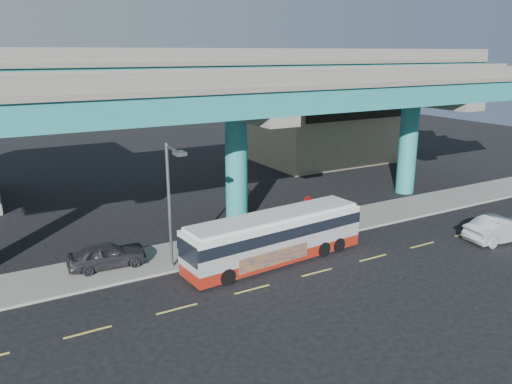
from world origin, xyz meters
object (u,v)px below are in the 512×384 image
sedan (501,229)px  stop_sign (307,207)px  transit_bus (275,236)px  street_lamp (172,189)px  parked_car (107,255)px

sedan → stop_sign: 12.23m
stop_sign → transit_bus: bearing=-147.5°
sedan → street_lamp: bearing=79.8°
sedan → transit_bus: bearing=78.8°
sedan → stop_sign: bearing=64.4°
transit_bus → sedan: bearing=-22.1°
stop_sign → street_lamp: bearing=-172.7°
transit_bus → parked_car: bearing=152.7°
street_lamp → transit_bus: bearing=-13.8°
transit_bus → sedan: 14.63m
street_lamp → parked_car: bearing=144.5°
street_lamp → stop_sign: 9.44m
street_lamp → stop_sign: street_lamp is taller
sedan → street_lamp: (-19.40, 5.67, 3.86)m
stop_sign → sedan: bearing=-28.8°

